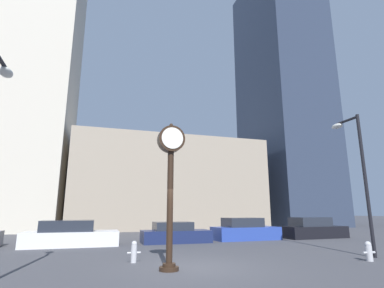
{
  "coord_description": "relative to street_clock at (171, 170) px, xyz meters",
  "views": [
    {
      "loc": [
        -3.14,
        -9.94,
        1.8
      ],
      "look_at": [
        3.29,
        10.8,
        6.69
      ],
      "focal_mm": 28.0,
      "sensor_mm": 36.0,
      "label": 1
    }
  ],
  "objects": [
    {
      "name": "ground_plane",
      "position": [
        0.89,
        0.28,
        -3.14
      ],
      "size": [
        200.0,
        200.0,
        0.0
      ],
      "primitive_type": "plane",
      "color": "#424247"
    },
    {
      "name": "street_lamp_right",
      "position": [
        8.43,
        0.58,
        0.86
      ],
      "size": [
        0.36,
        1.57,
        5.96
      ],
      "color": "black",
      "rests_on": "ground_plane"
    },
    {
      "name": "car_blue",
      "position": [
        6.99,
        8.56,
        -2.56
      ],
      "size": [
        4.34,
        2.0,
        1.38
      ],
      "rotation": [
        0.0,
        0.0,
        0.04
      ],
      "color": "#28429E",
      "rests_on": "ground_plane"
    },
    {
      "name": "fire_hydrant_near",
      "position": [
        7.49,
        -0.43,
        -2.78
      ],
      "size": [
        0.54,
        0.24,
        0.71
      ],
      "color": "#B7B7BC",
      "rests_on": "ground_plane"
    },
    {
      "name": "building_tall_tower",
      "position": [
        -11.73,
        24.28,
        14.02
      ],
      "size": [
        12.35,
        12.0,
        34.31
      ],
      "color": "beige",
      "rests_on": "ground_plane"
    },
    {
      "name": "building_glass_modern",
      "position": [
        21.53,
        24.28,
        14.66
      ],
      "size": [
        8.47,
        12.0,
        35.59
      ],
      "color": "#2D384C",
      "rests_on": "ground_plane"
    },
    {
      "name": "fire_hydrant_far",
      "position": [
        -0.88,
        1.81,
        -2.75
      ],
      "size": [
        0.48,
        0.21,
        0.75
      ],
      "color": "#B7B7BC",
      "rests_on": "ground_plane"
    },
    {
      "name": "car_navy",
      "position": [
        2.23,
        8.15,
        -2.64
      ],
      "size": [
        4.01,
        1.75,
        1.19
      ],
      "rotation": [
        0.0,
        0.0,
        0.0
      ],
      "color": "#19234C",
      "rests_on": "ground_plane"
    },
    {
      "name": "car_white",
      "position": [
        -3.51,
        8.03,
        -2.58
      ],
      "size": [
        4.78,
        1.95,
        1.33
      ],
      "rotation": [
        0.0,
        0.0,
        0.0
      ],
      "color": "silver",
      "rests_on": "ground_plane"
    },
    {
      "name": "building_storefront_row",
      "position": [
        4.98,
        24.28,
        1.55
      ],
      "size": [
        19.89,
        12.0,
        9.38
      ],
      "color": "gray",
      "rests_on": "ground_plane"
    },
    {
      "name": "street_clock",
      "position": [
        0.0,
        0.0,
        0.0
      ],
      "size": [
        0.89,
        0.61,
        4.75
      ],
      "color": "black",
      "rests_on": "ground_plane"
    },
    {
      "name": "car_black",
      "position": [
        12.1,
        8.4,
        -2.55
      ],
      "size": [
        4.63,
        2.01,
        1.39
      ],
      "rotation": [
        0.0,
        0.0,
        0.05
      ],
      "color": "black",
      "rests_on": "ground_plane"
    }
  ]
}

